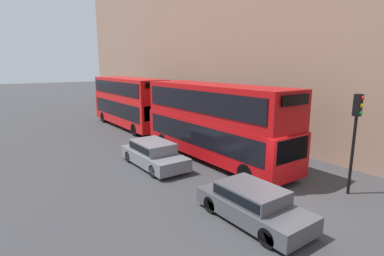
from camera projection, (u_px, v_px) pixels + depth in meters
ground_plane at (285, 207)px, 11.67m from camera, size 200.00×200.00×0.00m
bus_leading at (214, 119)px, 17.12m from camera, size 2.59×10.78×4.39m
bus_second_in_queue at (129, 100)px, 26.53m from camera, size 2.59×10.32×4.36m
car_dark_sedan at (252, 203)px, 10.54m from camera, size 1.82×4.24×1.27m
car_hatchback at (154, 153)px, 16.33m from camera, size 1.87×4.58×1.38m
traffic_light at (356, 124)px, 12.27m from camera, size 0.30×0.36×4.30m
pedestrian at (187, 124)px, 24.20m from camera, size 0.36×0.36×1.78m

